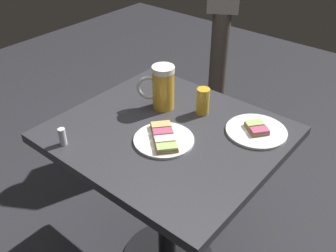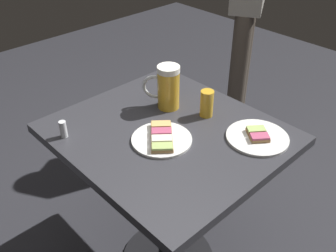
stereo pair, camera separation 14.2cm
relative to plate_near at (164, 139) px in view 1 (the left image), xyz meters
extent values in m
cylinder|color=black|center=(0.03, -0.06, -0.39)|extent=(0.09, 0.09, 0.73)
cube|color=#333338|center=(0.03, -0.06, -0.03)|extent=(0.81, 0.73, 0.04)
cylinder|color=white|center=(0.00, 0.00, 0.00)|extent=(0.22, 0.22, 0.01)
cube|color=#9E7547|center=(-0.05, 0.04, 0.01)|extent=(0.08, 0.08, 0.01)
cube|color=#ADC66B|center=(-0.05, 0.04, 0.02)|extent=(0.08, 0.08, 0.01)
cube|color=#9E7547|center=(-0.02, 0.01, 0.01)|extent=(0.08, 0.08, 0.01)
cube|color=white|center=(-0.02, 0.01, 0.02)|extent=(0.08, 0.08, 0.01)
cube|color=#9E7547|center=(0.02, -0.01, 0.01)|extent=(0.08, 0.08, 0.01)
cube|color=#BC4C70|center=(0.02, -0.01, 0.02)|extent=(0.08, 0.08, 0.01)
cube|color=#9E7547|center=(0.05, -0.04, 0.01)|extent=(0.08, 0.08, 0.01)
cube|color=#E5B266|center=(0.05, -0.04, 0.02)|extent=(0.08, 0.08, 0.01)
cylinder|color=white|center=(-0.23, -0.26, 0.00)|extent=(0.23, 0.23, 0.01)
cube|color=#9E7547|center=(-0.25, -0.25, 0.01)|extent=(0.07, 0.08, 0.01)
cube|color=#BC4C70|center=(-0.25, -0.25, 0.02)|extent=(0.07, 0.07, 0.01)
cube|color=#9E7547|center=(-0.21, -0.28, 0.01)|extent=(0.07, 0.08, 0.01)
cube|color=#ADC66B|center=(-0.21, -0.28, 0.02)|extent=(0.07, 0.07, 0.01)
cylinder|color=gold|center=(0.15, -0.18, 0.07)|extent=(0.09, 0.09, 0.16)
cylinder|color=white|center=(0.15, -0.18, 0.16)|extent=(0.09, 0.09, 0.02)
torus|color=silver|center=(0.20, -0.15, 0.08)|extent=(0.09, 0.07, 0.10)
cylinder|color=gold|center=(0.00, -0.24, 0.04)|extent=(0.05, 0.05, 0.11)
cylinder|color=silver|center=(0.26, 0.24, 0.02)|extent=(0.03, 0.03, 0.07)
cylinder|color=#51473D|center=(0.45, -1.06, -0.33)|extent=(0.11, 0.11, 0.89)
cylinder|color=#51473D|center=(0.56, -1.24, -0.33)|extent=(0.11, 0.11, 0.89)
camera|label=1|loc=(-0.72, 0.84, 0.81)|focal=40.87mm
camera|label=2|loc=(-0.82, 0.75, 0.81)|focal=40.87mm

